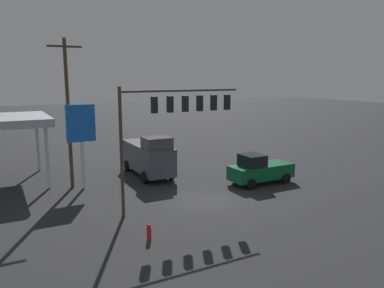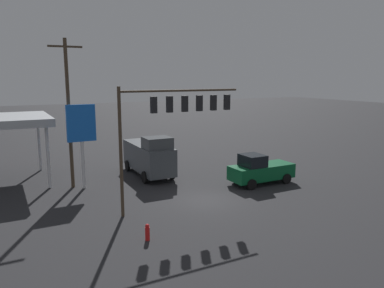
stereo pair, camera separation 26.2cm
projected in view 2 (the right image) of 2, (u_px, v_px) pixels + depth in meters
name	position (u px, v px, depth m)	size (l,w,h in m)	color
ground_plane	(206.00, 200.00, 25.50)	(200.00, 200.00, 0.00)	#262628
traffic_signal_assembly	(174.00, 113.00, 23.11)	(8.10, 0.43, 7.75)	#473828
utility_pole	(69.00, 111.00, 27.48)	(2.40, 0.26, 11.02)	#473828
price_sign	(81.00, 128.00, 27.46)	(2.09, 0.27, 6.31)	silver
pickup_parked	(260.00, 170.00, 29.25)	(5.21, 2.27, 2.40)	#0C592D
delivery_truck	(149.00, 156.00, 31.57)	(2.62, 6.82, 3.58)	#474C51
fire_hydrant	(147.00, 232.00, 19.15)	(0.24, 0.24, 0.88)	red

